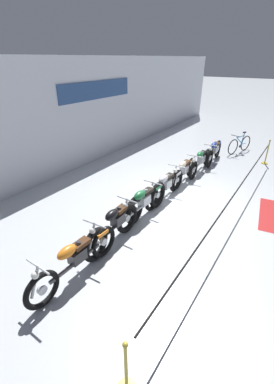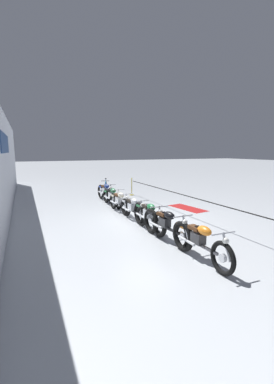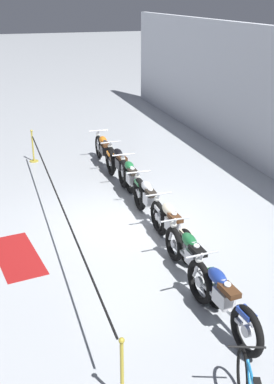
{
  "view_description": "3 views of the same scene",
  "coord_description": "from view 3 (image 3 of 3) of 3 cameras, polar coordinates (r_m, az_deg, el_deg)",
  "views": [
    {
      "loc": [
        -6.71,
        -2.65,
        4.12
      ],
      "look_at": [
        -1.22,
        1.0,
        0.65
      ],
      "focal_mm": 24.0,
      "sensor_mm": 36.0,
      "label": 1
    },
    {
      "loc": [
        -8.95,
        4.4,
        2.67
      ],
      "look_at": [
        0.49,
        0.23,
        1.0
      ],
      "focal_mm": 24.0,
      "sensor_mm": 36.0,
      "label": 2
    },
    {
      "loc": [
        9.83,
        -2.76,
        5.01
      ],
      "look_at": [
        -0.79,
        0.61,
        0.41
      ],
      "focal_mm": 45.0,
      "sensor_mm": 36.0,
      "label": 3
    }
  ],
  "objects": [
    {
      "name": "ground_plane",
      "position": [
        11.37,
        -1.73,
        -3.71
      ],
      "size": [
        120.0,
        120.0,
        0.0
      ],
      "primitive_type": "plane",
      "color": "#B2B7BC"
    },
    {
      "name": "motorcycle_orange_0",
      "position": [
        15.02,
        -3.88,
        4.84
      ],
      "size": [
        2.44,
        0.62,
        0.96
      ],
      "color": "black",
      "rests_on": "ground"
    },
    {
      "name": "motorcycle_black_1",
      "position": [
        13.68,
        -2.02,
        3.09
      ],
      "size": [
        2.52,
        0.62,
        0.99
      ],
      "color": "black",
      "rests_on": "ground"
    },
    {
      "name": "motorcycle_green_2",
      "position": [
        12.6,
        -0.69,
        1.39
      ],
      "size": [
        2.38,
        0.62,
        0.99
      ],
      "color": "black",
      "rests_on": "ground"
    },
    {
      "name": "motorcycle_silver_3",
      "position": [
        11.42,
        1.4,
        -1.06
      ],
      "size": [
        2.4,
        0.62,
        0.93
      ],
      "color": "black",
      "rests_on": "ground"
    },
    {
      "name": "motorcycle_cream_4",
      "position": [
        10.21,
        4.09,
        -4.01
      ],
      "size": [
        2.23,
        0.62,
        0.94
      ],
      "color": "black",
      "rests_on": "ground"
    },
    {
      "name": "motorcycle_green_5",
      "position": [
        9.06,
        6.61,
        -7.9
      ],
      "size": [
        2.39,
        0.62,
        0.93
      ],
      "color": "black",
      "rests_on": "ground"
    },
    {
      "name": "motorcycle_blue_6",
      "position": [
        8.0,
        10.0,
        -12.41
      ],
      "size": [
        2.21,
        0.62,
        0.97
      ],
      "color": "black",
      "rests_on": "ground"
    },
    {
      "name": "stanchion_far_left",
      "position": [
        12.12,
        -10.4,
        1.4
      ],
      "size": [
        10.31,
        0.28,
        1.05
      ],
      "color": "gold",
      "rests_on": "ground"
    },
    {
      "name": "stanchion_mid_left",
      "position": [
        6.71,
        -1.77,
        -21.51
      ],
      "size": [
        0.28,
        0.28,
        1.05
      ],
      "color": "gold",
      "rests_on": "ground"
    },
    {
      "name": "floor_banner",
      "position": [
        10.31,
        -14.02,
        -7.35
      ],
      "size": [
        2.05,
        1.09,
        0.01
      ],
      "primitive_type": "cube",
      "rotation": [
        0.0,
        0.0,
        0.15
      ],
      "color": "maroon",
      "rests_on": "ground"
    }
  ]
}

